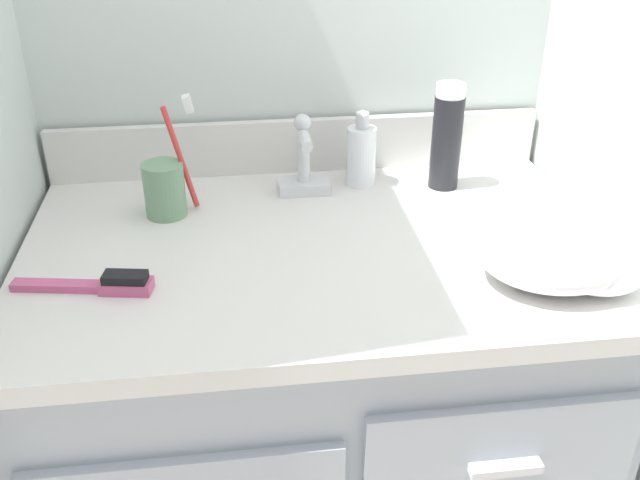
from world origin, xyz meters
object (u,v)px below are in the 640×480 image
at_px(toothbrush_cup, 165,188).
at_px(soap_dispenser, 361,154).
at_px(hand_towel, 565,256).
at_px(hairbrush, 102,284).
at_px(shaving_cream_can, 447,137).

height_order(toothbrush_cup, soap_dispenser, toothbrush_cup).
distance_m(toothbrush_cup, hand_towel, 0.63).
bearing_deg(toothbrush_cup, hairbrush, -108.69).
height_order(shaving_cream_can, hairbrush, shaving_cream_can).
xyz_separation_m(shaving_cream_can, hand_towel, (0.08, -0.33, -0.05)).
height_order(soap_dispenser, hand_towel, soap_dispenser).
xyz_separation_m(toothbrush_cup, hand_towel, (0.56, -0.28, -0.01)).
distance_m(toothbrush_cup, soap_dispenser, 0.35).
bearing_deg(hand_towel, hairbrush, 175.09).
bearing_deg(toothbrush_cup, shaving_cream_can, 6.09).
distance_m(toothbrush_cup, hairbrush, 0.24).
height_order(soap_dispenser, hairbrush, soap_dispenser).
bearing_deg(hairbrush, shaving_cream_can, 36.28).
relative_size(toothbrush_cup, hand_towel, 0.87).
relative_size(toothbrush_cup, hairbrush, 1.01).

